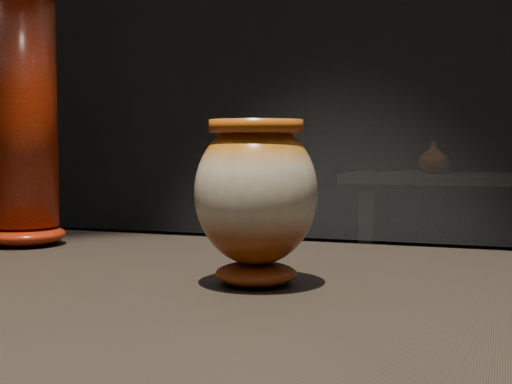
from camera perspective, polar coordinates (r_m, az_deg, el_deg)
main_vase at (r=0.87m, az=0.00°, el=-0.24°), size 0.18×0.18×0.20m
tall_vase at (r=1.27m, az=-18.15°, el=5.31°), size 0.18×0.18×0.43m
back_vase_left at (r=4.12m, az=14.01°, el=2.68°), size 0.19×0.19×0.18m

